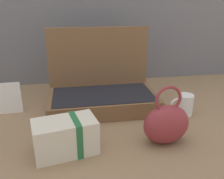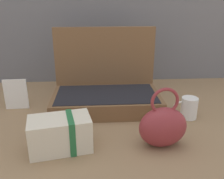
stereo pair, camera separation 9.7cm
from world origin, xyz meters
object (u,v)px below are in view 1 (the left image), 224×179
Objects in this scene: cream_toiletry_bag at (66,136)px; info_card_left at (9,98)px; teal_pouch_handbag at (166,123)px; coffee_mug at (184,105)px; open_suitcase at (102,90)px.

cream_toiletry_bag is 1.55× the size of info_card_left.
info_card_left is at bearing 149.83° from teal_pouch_handbag.
coffee_mug is at bearing 21.22° from cream_toiletry_bag.
info_card_left is (-0.77, 0.14, 0.03)m from coffee_mug.
cream_toiletry_bag is at bearing 179.40° from teal_pouch_handbag.
teal_pouch_handbag reaches higher than info_card_left.
info_card_left reaches higher than cream_toiletry_bag.
teal_pouch_handbag is at bearing -0.60° from cream_toiletry_bag.
teal_pouch_handbag is 0.27m from coffee_mug.
teal_pouch_handbag is at bearing -63.32° from open_suitcase.
open_suitcase reaches higher than coffee_mug.
open_suitcase is 2.26× the size of teal_pouch_handbag.
teal_pouch_handbag is 0.69m from info_card_left.
open_suitcase reaches higher than info_card_left.
info_card_left is (-0.60, 0.35, -0.00)m from teal_pouch_handbag.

